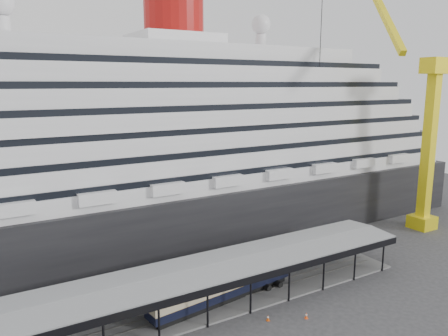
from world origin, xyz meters
The scene contains 7 objects.
ground centered at (0.00, 0.00, 0.00)m, with size 200.00×200.00×0.00m, color #313134.
cruise_ship centered at (0.05, 32.00, 18.35)m, with size 130.00×30.00×43.90m.
platform_canopy centered at (0.00, 5.00, 2.36)m, with size 56.00×9.18×5.30m.
crane_yellow centered at (47.06, 10.54, 19.96)m, with size 23.83×18.78×47.60m.
pullman_carriage centered at (1.56, 5.00, 2.47)m, with size 20.73×5.28×20.18m.
traffic_cone_mid centered at (3.69, -1.48, 0.36)m, with size 0.45×0.45×0.72m.
traffic_cone_right centered at (7.79, -3.37, 0.36)m, with size 0.45×0.45×0.73m.
Camera 1 is at (-24.16, -38.16, 26.77)m, focal length 35.00 mm.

